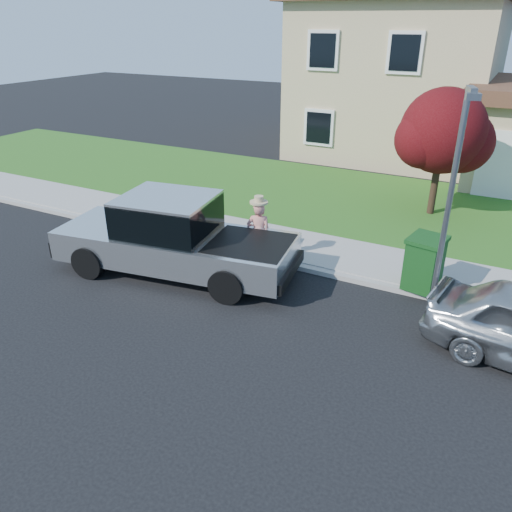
% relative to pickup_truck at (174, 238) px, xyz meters
% --- Properties ---
extents(ground, '(80.00, 80.00, 0.00)m').
position_rel_pickup_truck_xyz_m(ground, '(1.59, -1.33, -0.91)').
color(ground, black).
rests_on(ground, ground).
extents(curb, '(40.00, 0.20, 0.12)m').
position_rel_pickup_truck_xyz_m(curb, '(2.59, 1.57, -0.85)').
color(curb, gray).
rests_on(curb, ground).
extents(sidewalk, '(40.00, 2.00, 0.15)m').
position_rel_pickup_truck_xyz_m(sidewalk, '(2.59, 2.67, -0.84)').
color(sidewalk, gray).
rests_on(sidewalk, ground).
extents(lawn, '(40.00, 7.00, 0.10)m').
position_rel_pickup_truck_xyz_m(lawn, '(2.59, 7.17, -0.86)').
color(lawn, '#215017').
rests_on(lawn, ground).
extents(house, '(14.00, 11.30, 6.85)m').
position_rel_pickup_truck_xyz_m(house, '(2.91, 15.05, 2.25)').
color(house, tan).
rests_on(house, ground).
extents(pickup_truck, '(6.19, 2.86, 1.96)m').
position_rel_pickup_truck_xyz_m(pickup_truck, '(0.00, 0.00, 0.00)').
color(pickup_truck, black).
rests_on(pickup_truck, ground).
extents(woman, '(0.71, 0.58, 1.85)m').
position_rel_pickup_truck_xyz_m(woman, '(1.63, 1.32, -0.04)').
color(woman, tan).
rests_on(woman, ground).
extents(ornamental_tree, '(2.82, 2.54, 3.87)m').
position_rel_pickup_truck_xyz_m(ornamental_tree, '(4.92, 7.01, 1.66)').
color(ornamental_tree, black).
rests_on(ornamental_tree, lawn).
extents(trash_bin, '(0.89, 0.98, 1.23)m').
position_rel_pickup_truck_xyz_m(trash_bin, '(5.60, 1.77, -0.14)').
color(trash_bin, '#103E14').
rests_on(trash_bin, sidewalk).
extents(street_lamp, '(0.32, 0.62, 4.71)m').
position_rel_pickup_truck_xyz_m(street_lamp, '(6.02, 0.62, 1.77)').
color(street_lamp, slate).
rests_on(street_lamp, ground).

